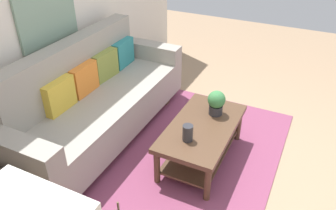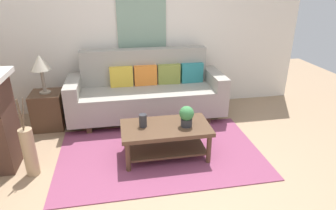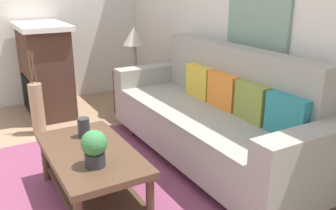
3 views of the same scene
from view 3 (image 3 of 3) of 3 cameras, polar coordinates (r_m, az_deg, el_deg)
wall_back at (r=3.50m, az=15.20°, el=13.61°), size 5.47×0.10×2.70m
wall_left at (r=5.34m, az=-21.51°, el=14.53°), size 0.10×5.13×2.70m
area_rug at (r=3.06m, az=-10.99°, el=-13.56°), size 2.59×1.62×0.01m
couch at (r=3.38m, az=7.01°, el=-2.09°), size 2.42×0.84×1.08m
throw_pillow_mustard at (r=3.67m, az=5.15°, el=3.73°), size 0.36×0.12×0.32m
throw_pillow_orange at (r=3.37m, az=8.87°, el=2.25°), size 0.36×0.12×0.32m
throw_pillow_olive at (r=3.10m, az=13.27°, el=0.47°), size 0.37×0.15×0.32m
throw_pillow_teal at (r=2.85m, az=18.49°, el=-1.64°), size 0.36×0.13×0.32m
coffee_table at (r=2.84m, az=-12.04°, el=-9.14°), size 1.10×0.60×0.43m
tabletop_vase at (r=3.01m, az=-13.20°, el=-3.50°), size 0.10×0.10×0.16m
potted_plant_tabletop at (r=2.50m, az=-11.59°, el=-6.56°), size 0.18×0.18×0.26m
side_table at (r=4.62m, az=-5.12°, el=1.74°), size 0.44×0.44×0.56m
table_lamp at (r=4.47m, az=-5.39°, el=10.53°), size 0.28×0.28×0.57m
fireplace at (r=4.86m, az=-18.89°, el=5.37°), size 1.02×0.58×1.16m
floor_vase at (r=4.27m, az=-20.00°, el=-0.64°), size 0.15×0.15×0.59m
floor_vase_branch_a at (r=4.12m, az=-20.67°, el=5.49°), size 0.05×0.05×0.36m
floor_vase_branch_b at (r=4.16m, az=-20.51°, el=5.61°), size 0.01×0.05×0.36m
floor_vase_branch_c at (r=4.15m, az=-20.98°, el=5.54°), size 0.02×0.01×0.36m
framed_painting at (r=3.47m, az=14.08°, el=14.93°), size 0.79×0.03×0.78m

